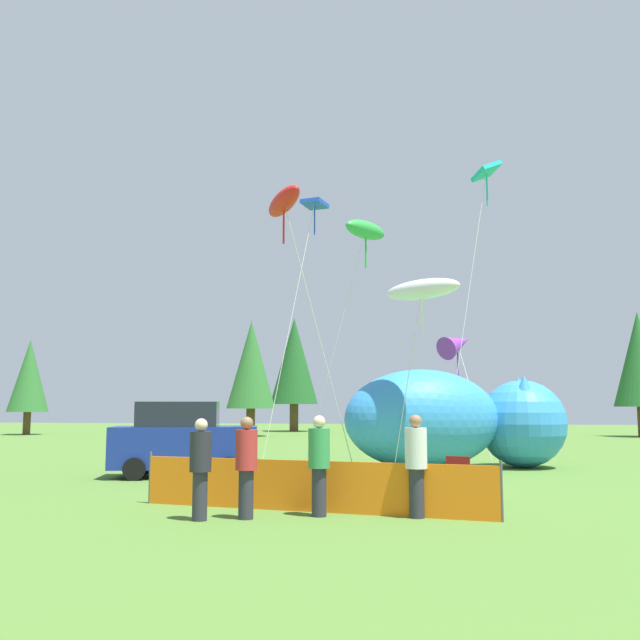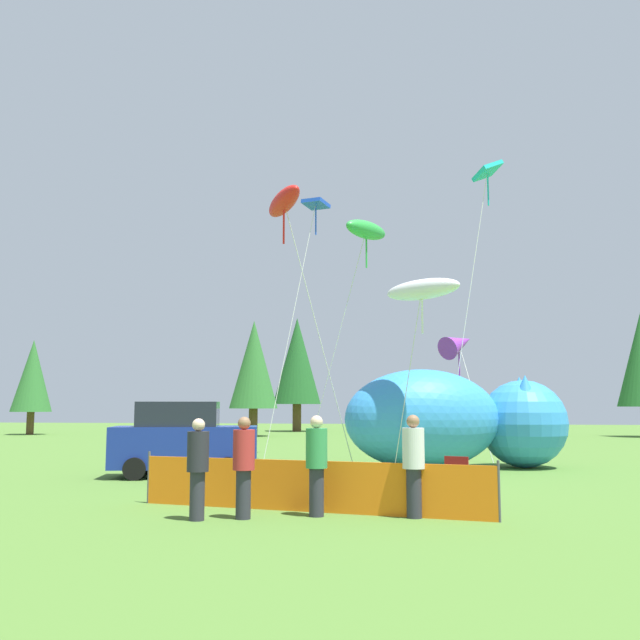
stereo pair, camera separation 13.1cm
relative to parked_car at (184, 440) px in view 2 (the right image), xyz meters
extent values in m
plane|color=#4C752D|center=(4.87, -2.47, -1.03)|extent=(120.00, 120.00, 0.00)
cube|color=navy|center=(0.04, 0.01, -0.19)|extent=(4.29, 2.50, 1.15)
cube|color=#1E232D|center=(-0.15, -0.03, 0.73)|extent=(2.49, 1.96, 0.69)
cylinder|color=black|center=(1.08, 1.07, -0.72)|extent=(0.65, 0.36, 0.61)
cylinder|color=black|center=(1.44, -0.49, -0.72)|extent=(0.65, 0.36, 0.61)
cylinder|color=black|center=(-1.35, 0.51, -0.72)|extent=(0.65, 0.36, 0.61)
cylinder|color=black|center=(-0.99, -1.05, -0.72)|extent=(0.65, 0.36, 0.61)
cube|color=maroon|center=(7.48, -4.09, -0.56)|extent=(0.70, 0.70, 0.03)
cube|color=maroon|center=(7.38, -4.33, -0.32)|extent=(0.49, 0.21, 0.49)
cylinder|color=#A5A5AD|center=(7.34, -3.79, -0.79)|extent=(0.02, 0.02, 0.47)
cylinder|color=#A5A5AD|center=(7.77, -3.95, -0.79)|extent=(0.02, 0.02, 0.47)
cylinder|color=#A5A5AD|center=(7.18, -4.22, -0.79)|extent=(0.02, 0.02, 0.47)
cylinder|color=#A5A5AD|center=(7.61, -4.38, -0.79)|extent=(0.02, 0.02, 0.47)
ellipsoid|color=#338CD8|center=(6.68, 3.27, 0.54)|extent=(5.79, 4.68, 3.13)
ellipsoid|color=white|center=(6.68, 3.27, -0.16)|extent=(3.83, 3.32, 1.41)
sphere|color=#338CD8|center=(9.91, 4.47, 0.39)|extent=(2.82, 2.82, 2.82)
cone|color=#338CD8|center=(9.91, 5.17, 1.51)|extent=(0.79, 0.79, 0.85)
cone|color=#338CD8|center=(9.91, 3.76, 1.51)|extent=(0.79, 0.79, 0.85)
cube|color=orange|center=(4.54, -5.95, -0.55)|extent=(6.94, 1.47, 0.96)
cylinder|color=#4C4C51|center=(1.07, -5.24, -0.50)|extent=(0.05, 0.05, 1.05)
cylinder|color=#4C4C51|center=(8.00, -6.67, -0.50)|extent=(0.05, 0.05, 1.05)
cylinder|color=#2D2D38|center=(6.54, -6.41, -0.59)|extent=(0.27, 0.27, 0.87)
cylinder|color=silver|center=(6.54, -6.41, 0.21)|extent=(0.40, 0.40, 0.73)
sphere|color=#8C6647|center=(6.54, -6.41, 0.69)|extent=(0.24, 0.24, 0.24)
cylinder|color=#2D2D38|center=(4.78, -6.49, -0.59)|extent=(0.27, 0.27, 0.86)
cylinder|color=#338C4C|center=(4.78, -6.49, 0.20)|extent=(0.40, 0.40, 0.72)
sphere|color=beige|center=(4.78, -6.49, 0.68)|extent=(0.23, 0.23, 0.23)
cylinder|color=#2D2D38|center=(3.53, -6.96, -0.60)|extent=(0.27, 0.27, 0.86)
cylinder|color=#B72D2D|center=(3.53, -6.96, 0.19)|extent=(0.39, 0.39, 0.71)
sphere|color=#8C6647|center=(3.53, -6.96, 0.66)|extent=(0.23, 0.23, 0.23)
cylinder|color=#2D2D38|center=(2.77, -7.24, -0.60)|extent=(0.26, 0.26, 0.84)
cylinder|color=#26262D|center=(2.77, -7.24, 0.17)|extent=(0.39, 0.39, 0.70)
sphere|color=beige|center=(2.77, -7.24, 0.63)|extent=(0.23, 0.23, 0.23)
cylinder|color=silver|center=(3.59, 1.98, 3.03)|extent=(1.92, 2.07, 8.12)
ellipsoid|color=red|center=(2.65, 0.96, 7.09)|extent=(1.74, 2.16, 0.93)
cylinder|color=red|center=(2.65, 0.96, 6.39)|extent=(0.06, 0.06, 1.20)
cylinder|color=silver|center=(3.82, 4.13, 2.93)|extent=(2.17, 0.31, 7.91)
ellipsoid|color=green|center=(4.89, 3.99, 6.88)|extent=(1.68, 2.47, 0.83)
cylinder|color=green|center=(4.89, 3.99, 6.18)|extent=(0.06, 0.06, 1.20)
cylinder|color=silver|center=(8.60, 7.36, 1.17)|extent=(1.01, 2.39, 4.40)
cone|color=purple|center=(8.11, 8.54, 3.36)|extent=(1.80, 1.89, 1.33)
cylinder|color=purple|center=(8.11, 8.54, 2.66)|extent=(0.06, 0.06, 1.20)
cylinder|color=silver|center=(8.27, 5.54, 4.24)|extent=(1.84, 1.47, 10.53)
cube|color=#19B2B2|center=(9.18, 6.26, 9.50)|extent=(1.16, 1.24, 0.73)
cylinder|color=#19B2B2|center=(9.18, 6.26, 8.80)|extent=(0.06, 0.06, 1.20)
cylinder|color=silver|center=(1.71, 7.24, 4.08)|extent=(1.54, 2.62, 10.22)
cube|color=blue|center=(2.47, 8.54, 9.19)|extent=(1.17, 1.18, 0.30)
cylinder|color=blue|center=(2.47, 8.54, 8.49)|extent=(0.06, 0.06, 1.20)
cylinder|color=silver|center=(6.27, 1.43, 1.66)|extent=(0.94, 0.53, 5.37)
ellipsoid|color=white|center=(6.73, 1.18, 4.34)|extent=(2.60, 2.54, 0.82)
cylinder|color=white|center=(6.73, 1.18, 3.64)|extent=(0.06, 0.06, 1.20)
cylinder|color=brown|center=(-3.01, 34.83, 0.02)|extent=(0.67, 0.67, 2.09)
cone|color=#1E5623|center=(-3.01, 34.83, 4.41)|extent=(3.68, 3.68, 6.68)
cylinder|color=brown|center=(-20.04, 26.29, -0.25)|extent=(0.50, 0.50, 1.55)
cone|color=#2D6B2D|center=(-20.04, 26.29, 3.01)|extent=(2.73, 2.73, 4.96)
cylinder|color=brown|center=(-4.28, 25.90, -0.13)|extent=(0.57, 0.57, 1.79)
cone|color=#2D6B2D|center=(-4.28, 25.90, 3.64)|extent=(3.16, 3.16, 5.74)
camera|label=1|loc=(6.63, -19.59, 0.98)|focal=40.00mm
camera|label=2|loc=(6.76, -19.57, 0.98)|focal=40.00mm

